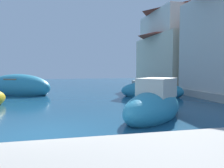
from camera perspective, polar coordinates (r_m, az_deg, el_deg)
name	(u,v)px	position (r m, az deg, el deg)	size (l,w,h in m)	color
ground	(41,136)	(7.34, -17.78, -12.62)	(80.00, 80.00, 0.00)	navy
quay_promenade	(175,123)	(7.80, 15.88, -9.70)	(44.00, 32.00, 0.50)	#ADA89E
moored_boat_1	(18,87)	(19.41, -23.00, -0.75)	(6.20, 4.96, 2.12)	teal
moored_boat_2	(152,91)	(16.71, 10.19, -1.83)	(4.85, 3.57, 1.47)	teal
moored_boat_4	(154,106)	(9.38, 10.73, -5.58)	(4.12, 3.99, 2.02)	teal
waterfront_building_annex	(177,55)	(25.48, 16.41, 7.26)	(6.47, 10.12, 6.13)	beige
waterfront_building_far	(174,44)	(26.29, 15.60, 9.98)	(5.40, 8.42, 8.71)	silver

